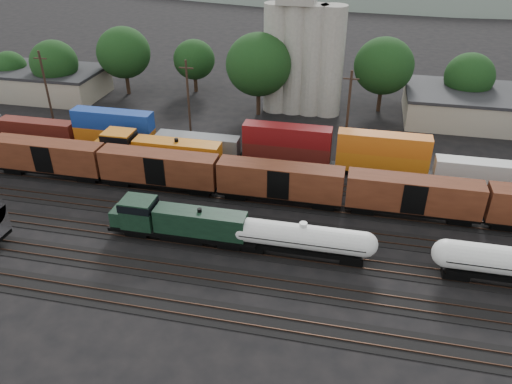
% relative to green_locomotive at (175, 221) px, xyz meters
% --- Properties ---
extents(ground, '(600.00, 600.00, 0.00)m').
position_rel_green_locomotive_xyz_m(ground, '(4.44, 5.00, -2.49)').
color(ground, black).
extents(tracks, '(180.00, 33.20, 0.20)m').
position_rel_green_locomotive_xyz_m(tracks, '(4.44, 5.00, -2.44)').
color(tracks, black).
rests_on(tracks, ground).
extents(green_locomotive, '(16.41, 2.90, 4.34)m').
position_rel_green_locomotive_xyz_m(green_locomotive, '(0.00, 0.00, 0.00)').
color(green_locomotive, black).
rests_on(green_locomotive, ground).
extents(tank_car_a, '(15.07, 2.70, 3.95)m').
position_rel_green_locomotive_xyz_m(tank_car_a, '(13.76, 0.00, -0.11)').
color(tank_car_a, silver).
rests_on(tank_car_a, ground).
extents(orange_locomotive, '(19.67, 3.28, 4.92)m').
position_rel_green_locomotive_xyz_m(orange_locomotive, '(-8.52, 15.00, 0.30)').
color(orange_locomotive, black).
rests_on(orange_locomotive, ground).
extents(boxcar_string, '(153.60, 2.90, 4.20)m').
position_rel_green_locomotive_xyz_m(boxcar_string, '(1.96, 10.00, 0.63)').
color(boxcar_string, black).
rests_on(boxcar_string, ground).
extents(container_wall, '(160.00, 2.60, 5.80)m').
position_rel_green_locomotive_xyz_m(container_wall, '(-10.83, 20.00, 0.03)').
color(container_wall, black).
rests_on(container_wall, ground).
extents(grain_silo, '(13.40, 5.00, 29.00)m').
position_rel_green_locomotive_xyz_m(grain_silo, '(7.72, 41.00, 8.77)').
color(grain_silo, '#9C998F').
rests_on(grain_silo, ground).
extents(industrial_sheds, '(119.38, 17.26, 5.10)m').
position_rel_green_locomotive_xyz_m(industrial_sheds, '(11.06, 40.25, 0.07)').
color(industrial_sheds, '#9E937F').
rests_on(industrial_sheds, ground).
extents(tree_band, '(164.02, 18.33, 13.83)m').
position_rel_green_locomotive_xyz_m(tree_band, '(6.65, 42.40, 4.95)').
color(tree_band, black).
rests_on(tree_band, ground).
extents(utility_poles, '(122.20, 0.36, 12.00)m').
position_rel_green_locomotive_xyz_m(utility_poles, '(4.44, 27.00, 3.72)').
color(utility_poles, black).
rests_on(utility_poles, ground).
extents(distant_hills, '(860.00, 286.00, 130.00)m').
position_rel_green_locomotive_xyz_m(distant_hills, '(28.36, 265.00, -23.05)').
color(distant_hills, '#59665B').
rests_on(distant_hills, ground).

